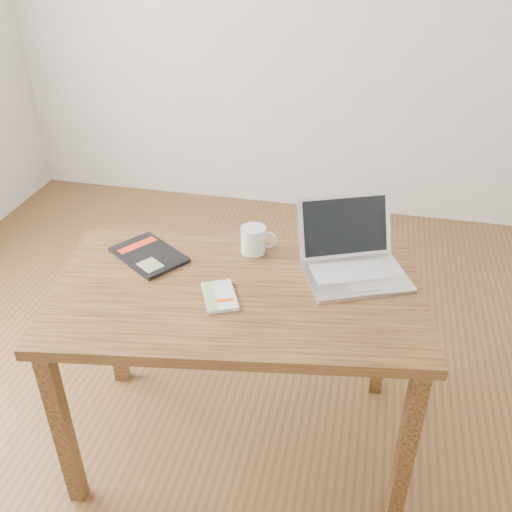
% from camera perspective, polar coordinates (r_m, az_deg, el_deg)
% --- Properties ---
extents(room, '(4.04, 4.04, 2.70)m').
position_cam_1_polar(room, '(1.81, -4.98, 15.30)').
color(room, '#53361C').
rests_on(room, ground).
extents(desk, '(1.36, 0.90, 0.75)m').
position_cam_1_polar(desk, '(2.00, -1.77, -5.33)').
color(desk, '#4F3218').
rests_on(desk, ground).
extents(white_guidebook, '(0.16, 0.19, 0.01)m').
position_cam_1_polar(white_guidebook, '(1.90, -3.65, -4.03)').
color(white_guidebook, silver).
rests_on(white_guidebook, desk).
extents(black_guidebook, '(0.33, 0.31, 0.01)m').
position_cam_1_polar(black_guidebook, '(2.15, -10.68, 0.12)').
color(black_guidebook, black).
rests_on(black_guidebook, desk).
extents(laptop, '(0.45, 0.44, 0.23)m').
position_cam_1_polar(laptop, '(2.04, 9.62, -0.23)').
color(laptop, silver).
rests_on(laptop, desk).
extents(coffee_mug, '(0.13, 0.09, 0.10)m').
position_cam_1_polar(coffee_mug, '(2.12, -0.17, 1.67)').
color(coffee_mug, white).
rests_on(coffee_mug, desk).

